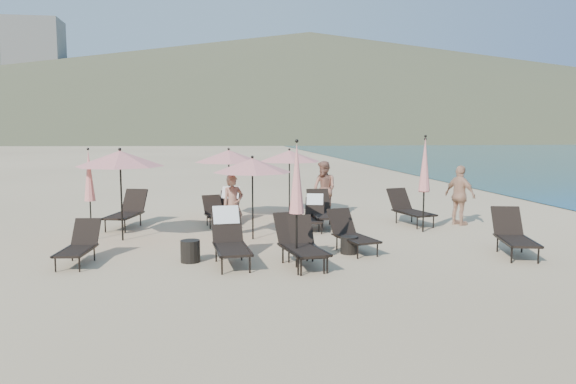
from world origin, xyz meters
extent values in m
plane|color=#D6BA8C|center=(0.00, 0.00, 0.00)|extent=(800.00, 800.00, 0.00)
cone|color=brown|center=(60.00, 300.00, 27.50)|extent=(690.00, 690.00, 55.00)
cone|color=brown|center=(190.00, 330.00, 16.00)|extent=(280.00, 280.00, 32.00)
cube|color=beige|center=(-70.00, 245.00, 24.00)|extent=(22.00, 18.00, 48.00)
cube|color=beige|center=(-45.00, 310.00, 19.00)|extent=(18.00, 16.00, 38.00)
cube|color=black|center=(-5.62, 0.05, 0.33)|extent=(0.72, 1.19, 0.05)
cube|color=black|center=(-5.51, 0.80, 0.60)|extent=(0.63, 0.50, 0.58)
cylinder|color=black|center=(-5.92, -0.38, 0.16)|extent=(0.03, 0.03, 0.32)
cylinder|color=black|center=(-5.79, 0.57, 0.16)|extent=(0.03, 0.03, 0.32)
cylinder|color=black|center=(-5.44, -0.45, 0.16)|extent=(0.03, 0.03, 0.32)
cylinder|color=black|center=(-5.31, 0.51, 0.16)|extent=(0.03, 0.03, 0.32)
cube|color=black|center=(-5.89, 0.13, 0.34)|extent=(0.21, 1.26, 0.04)
cube|color=black|center=(-5.33, 0.06, 0.34)|extent=(0.21, 1.26, 0.04)
cube|color=black|center=(-2.33, -0.55, 0.38)|extent=(0.76, 1.35, 0.05)
cube|color=black|center=(-2.39, 0.32, 0.70)|extent=(0.71, 0.54, 0.67)
cylinder|color=black|center=(-2.57, -1.12, 0.18)|extent=(0.04, 0.04, 0.37)
cylinder|color=black|center=(-2.65, 0.00, 0.18)|extent=(0.04, 0.04, 0.37)
cylinder|color=black|center=(-2.01, -1.08, 0.18)|extent=(0.04, 0.04, 0.37)
cylinder|color=black|center=(-2.09, 0.04, 0.18)|extent=(0.04, 0.04, 0.37)
cube|color=black|center=(-2.66, -0.52, 0.39)|extent=(0.15, 1.46, 0.04)
cube|color=black|center=(-2.01, -0.48, 0.39)|extent=(0.15, 1.46, 0.04)
cube|color=silver|center=(-2.40, 0.48, 0.96)|extent=(0.61, 0.35, 0.40)
cube|color=black|center=(-0.81, -0.88, 0.36)|extent=(0.65, 1.24, 0.05)
cube|color=black|center=(-0.82, -0.05, 0.66)|extent=(0.64, 0.47, 0.63)
cylinder|color=black|center=(-1.07, -1.39, 0.17)|extent=(0.04, 0.04, 0.35)
cylinder|color=black|center=(-1.08, -0.34, 0.17)|extent=(0.04, 0.04, 0.35)
cylinder|color=black|center=(-0.53, -1.39, 0.17)|extent=(0.04, 0.04, 0.35)
cylinder|color=black|center=(-0.55, -0.33, 0.17)|extent=(0.04, 0.04, 0.35)
cube|color=black|center=(-1.12, -0.83, 0.37)|extent=(0.06, 1.38, 0.04)
cube|color=black|center=(-0.50, -0.82, 0.37)|extent=(0.06, 1.38, 0.04)
cube|color=black|center=(-0.84, -0.88, 0.38)|extent=(0.89, 1.41, 0.05)
cube|color=black|center=(-0.99, -0.01, 0.70)|extent=(0.75, 0.61, 0.67)
cylinder|color=black|center=(-1.02, -1.47, 0.19)|extent=(0.04, 0.04, 0.37)
cylinder|color=black|center=(-1.22, -0.36, 0.19)|extent=(0.04, 0.04, 0.37)
cylinder|color=black|center=(-0.46, -1.37, 0.19)|extent=(0.04, 0.04, 0.37)
cylinder|color=black|center=(-0.66, -0.26, 0.19)|extent=(0.04, 0.04, 0.37)
cube|color=black|center=(-1.17, -0.88, 0.39)|extent=(0.30, 1.46, 0.04)
cube|color=black|center=(-0.53, -0.77, 0.39)|extent=(0.30, 1.46, 0.04)
cube|color=black|center=(0.64, 0.29, 0.34)|extent=(0.86, 1.29, 0.05)
cube|color=black|center=(0.46, 1.06, 0.63)|extent=(0.70, 0.57, 0.61)
cylinder|color=black|center=(0.50, -0.25, 0.17)|extent=(0.04, 0.04, 0.33)
cylinder|color=black|center=(0.27, 0.74, 0.17)|extent=(0.04, 0.04, 0.33)
cylinder|color=black|center=(1.00, -0.13, 0.17)|extent=(0.04, 0.04, 0.33)
cylinder|color=black|center=(0.77, 0.86, 0.17)|extent=(0.04, 0.04, 0.33)
cube|color=black|center=(0.34, 0.27, 0.35)|extent=(0.34, 1.30, 0.04)
cube|color=black|center=(0.91, 0.41, 0.35)|extent=(0.34, 1.30, 0.04)
cube|color=black|center=(4.10, -0.72, 0.38)|extent=(0.97, 1.42, 0.05)
cube|color=black|center=(4.32, 0.12, 0.70)|extent=(0.77, 0.64, 0.67)
cylinder|color=black|center=(3.69, -1.18, 0.18)|extent=(0.04, 0.04, 0.37)
cylinder|color=black|center=(3.97, -0.10, 0.18)|extent=(0.04, 0.04, 0.37)
cylinder|color=black|center=(4.23, -1.32, 0.18)|extent=(0.04, 0.04, 0.37)
cylinder|color=black|center=(4.51, -0.24, 0.18)|extent=(0.04, 0.04, 0.37)
cube|color=black|center=(3.80, -0.59, 0.39)|extent=(0.41, 1.42, 0.04)
cube|color=black|center=(4.42, -0.75, 0.39)|extent=(0.41, 1.42, 0.04)
cube|color=black|center=(-5.17, 4.41, 0.39)|extent=(1.03, 1.47, 0.06)
cube|color=black|center=(-4.92, 5.27, 0.71)|extent=(0.80, 0.68, 0.69)
cylinder|color=black|center=(-5.60, 3.96, 0.19)|extent=(0.04, 0.04, 0.38)
cylinder|color=black|center=(-5.28, 5.05, 0.19)|extent=(0.04, 0.04, 0.38)
cylinder|color=black|center=(-5.05, 3.80, 0.19)|extent=(0.04, 0.04, 0.38)
cylinder|color=black|center=(-4.73, 4.89, 0.19)|extent=(0.04, 0.04, 0.38)
cube|color=black|center=(-5.47, 4.56, 0.40)|extent=(0.46, 1.45, 0.04)
cube|color=black|center=(-4.84, 4.37, 0.40)|extent=(0.46, 1.45, 0.04)
cube|color=black|center=(-2.28, 4.40, 0.35)|extent=(0.95, 1.35, 0.05)
cube|color=black|center=(-2.05, 5.18, 0.65)|extent=(0.74, 0.62, 0.63)
cylinder|color=black|center=(-2.68, 3.99, 0.17)|extent=(0.04, 0.04, 0.34)
cylinder|color=black|center=(-2.38, 4.99, 0.17)|extent=(0.04, 0.04, 0.34)
cylinder|color=black|center=(-2.18, 3.84, 0.17)|extent=(0.04, 0.04, 0.34)
cylinder|color=black|center=(-1.87, 4.84, 0.17)|extent=(0.04, 0.04, 0.34)
cube|color=black|center=(-2.56, 4.54, 0.36)|extent=(0.44, 1.32, 0.04)
cube|color=black|center=(-1.98, 4.36, 0.36)|extent=(0.44, 1.32, 0.04)
cube|color=silver|center=(-2.00, 5.32, 0.89)|extent=(0.61, 0.43, 0.38)
cube|color=black|center=(-2.41, 4.22, 0.32)|extent=(0.80, 1.19, 0.05)
cube|color=black|center=(-2.58, 4.94, 0.59)|extent=(0.64, 0.53, 0.56)
cylinder|color=black|center=(-2.54, 3.72, 0.15)|extent=(0.03, 0.03, 0.31)
cylinder|color=black|center=(-2.76, 4.64, 0.15)|extent=(0.03, 0.03, 0.31)
cylinder|color=black|center=(-2.08, 3.83, 0.15)|extent=(0.03, 0.03, 0.31)
cylinder|color=black|center=(-2.29, 4.75, 0.15)|extent=(0.03, 0.03, 0.31)
cube|color=black|center=(-2.69, 4.20, 0.33)|extent=(0.32, 1.20, 0.04)
cube|color=black|center=(-2.16, 4.33, 0.33)|extent=(0.32, 1.20, 0.04)
cube|color=black|center=(0.22, 3.22, 0.32)|extent=(0.81, 1.18, 0.05)
cube|color=black|center=(0.40, 3.92, 0.58)|extent=(0.64, 0.53, 0.56)
cylinder|color=black|center=(-0.12, 2.84, 0.15)|extent=(0.03, 0.03, 0.31)
cylinder|color=black|center=(0.11, 3.74, 0.15)|extent=(0.03, 0.03, 0.31)
cylinder|color=black|center=(0.34, 2.73, 0.15)|extent=(0.03, 0.03, 0.31)
cylinder|color=black|center=(0.56, 3.63, 0.15)|extent=(0.03, 0.03, 0.31)
cube|color=black|center=(-0.03, 3.33, 0.32)|extent=(0.33, 1.19, 0.04)
cube|color=black|center=(0.49, 3.20, 0.32)|extent=(0.33, 1.19, 0.04)
cube|color=silver|center=(0.43, 4.05, 0.79)|extent=(0.53, 0.36, 0.34)
cube|color=black|center=(0.62, 3.58, 0.38)|extent=(0.69, 1.33, 0.05)
cube|color=black|center=(0.63, 4.47, 0.71)|extent=(0.69, 0.51, 0.68)
cylinder|color=black|center=(0.33, 3.03, 0.19)|extent=(0.04, 0.04, 0.37)
cylinder|color=black|center=(0.34, 4.17, 0.19)|extent=(0.04, 0.04, 0.37)
cylinder|color=black|center=(0.90, 3.03, 0.19)|extent=(0.04, 0.04, 0.37)
cylinder|color=black|center=(0.91, 4.16, 0.19)|extent=(0.04, 0.04, 0.37)
cube|color=black|center=(0.29, 3.64, 0.40)|extent=(0.06, 1.49, 0.04)
cube|color=black|center=(0.95, 3.63, 0.40)|extent=(0.06, 1.49, 0.04)
cube|color=black|center=(3.39, 3.59, 0.38)|extent=(0.93, 1.41, 0.05)
cube|color=black|center=(3.21, 4.44, 0.70)|extent=(0.76, 0.62, 0.67)
cylinder|color=black|center=(3.23, 3.00, 0.18)|extent=(0.04, 0.04, 0.37)
cylinder|color=black|center=(3.00, 4.09, 0.18)|extent=(0.04, 0.04, 0.37)
cylinder|color=black|center=(3.78, 3.12, 0.18)|extent=(0.04, 0.04, 0.37)
cylinder|color=black|center=(3.54, 4.21, 0.18)|extent=(0.04, 0.04, 0.37)
cube|color=black|center=(3.06, 3.58, 0.39)|extent=(0.35, 1.43, 0.04)
cube|color=black|center=(3.70, 3.71, 0.39)|extent=(0.35, 1.43, 0.04)
cylinder|color=black|center=(-4.98, 2.73, 1.12)|extent=(0.05, 0.05, 2.25)
cone|color=pink|center=(-4.98, 2.73, 2.14)|extent=(2.25, 2.25, 0.41)
sphere|color=black|center=(-4.98, 2.73, 2.38)|extent=(0.09, 0.09, 0.09)
cylinder|color=black|center=(-1.60, 2.33, 1.03)|extent=(0.04, 0.04, 2.05)
cone|color=pink|center=(-1.60, 2.33, 1.95)|extent=(2.05, 2.05, 0.37)
sphere|color=black|center=(-1.60, 2.33, 2.17)|extent=(0.08, 0.08, 0.08)
cylinder|color=black|center=(-2.03, 5.62, 1.06)|extent=(0.04, 0.04, 2.13)
cone|color=pink|center=(-2.03, 5.62, 2.03)|extent=(2.13, 2.13, 0.39)
sphere|color=black|center=(-2.03, 5.62, 2.25)|extent=(0.08, 0.08, 0.08)
cylinder|color=black|center=(0.03, 6.33, 1.04)|extent=(0.04, 0.04, 2.08)
cone|color=pink|center=(0.03, 6.33, 1.98)|extent=(2.08, 2.08, 0.38)
sphere|color=black|center=(0.03, 6.33, 2.20)|extent=(0.08, 0.08, 0.08)
cylinder|color=black|center=(-0.99, -0.78, 0.58)|extent=(0.04, 0.04, 1.16)
cone|color=pink|center=(-0.99, -0.78, 1.89)|extent=(0.32, 0.32, 1.47)
sphere|color=black|center=(-0.99, -0.78, 2.66)|extent=(0.07, 0.07, 0.07)
cylinder|color=black|center=(3.25, 2.65, 0.57)|extent=(0.04, 0.04, 1.14)
cone|color=pink|center=(3.25, 2.65, 1.86)|extent=(0.31, 0.31, 1.45)
sphere|color=black|center=(3.25, 2.65, 2.61)|extent=(0.07, 0.07, 0.07)
cylinder|color=black|center=(-5.79, 2.90, 0.52)|extent=(0.04, 0.04, 1.04)
cone|color=pink|center=(-5.79, 2.90, 1.69)|extent=(0.28, 0.28, 1.32)
sphere|color=black|center=(-5.79, 2.90, 2.38)|extent=(0.07, 0.07, 0.07)
cylinder|color=black|center=(3.23, 2.57, 0.59)|extent=(0.04, 0.04, 1.17)
cone|color=pink|center=(3.23, 2.57, 1.92)|extent=(0.32, 0.32, 1.49)
sphere|color=black|center=(3.23, 2.57, 2.69)|extent=(0.07, 0.07, 0.07)
cylinder|color=black|center=(-3.21, 0.06, 0.24)|extent=(0.43, 0.43, 0.48)
cylinder|color=black|center=(0.45, 0.31, 0.20)|extent=(0.41, 0.41, 0.41)
imported|color=#9D6A55|center=(-2.08, 2.96, 0.83)|extent=(0.71, 0.58, 1.66)
imported|color=#9C6650|center=(1.11, 5.80, 0.91)|extent=(1.03, 1.11, 1.83)
imported|color=tan|center=(4.76, 3.49, 0.90)|extent=(0.86, 1.14, 1.81)
camera|label=1|loc=(-3.03, -12.18, 2.96)|focal=35.00mm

